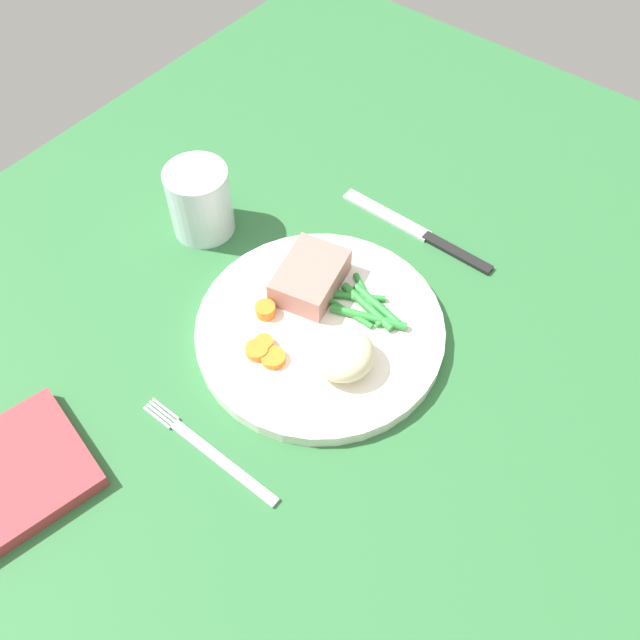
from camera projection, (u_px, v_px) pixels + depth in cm
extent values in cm
cube|color=#2D6B38|center=(295.00, 330.00, 74.78)|extent=(120.00, 90.00, 2.00)
cylinder|color=white|center=(320.00, 330.00, 72.59)|extent=(26.29, 26.29, 1.60)
cube|color=#B2756B|center=(310.00, 277.00, 73.83)|extent=(9.65, 7.87, 3.07)
ellipsoid|color=beige|center=(343.00, 354.00, 67.57)|extent=(6.40, 6.31, 3.87)
cylinder|color=orange|center=(267.00, 345.00, 69.95)|extent=(1.93, 1.93, 0.93)
cylinder|color=orange|center=(273.00, 358.00, 69.11)|extent=(2.53, 2.53, 0.81)
cylinder|color=orange|center=(265.00, 310.00, 72.34)|extent=(2.16, 2.16, 1.29)
cylinder|color=orange|center=(256.00, 350.00, 69.60)|extent=(2.39, 2.39, 0.94)
cylinder|color=orange|center=(265.00, 311.00, 72.35)|extent=(1.95, 1.95, 1.15)
cylinder|color=#2D8C38|center=(377.00, 305.00, 72.99)|extent=(2.19, 6.73, 0.90)
cylinder|color=#2D8C38|center=(356.00, 299.00, 73.63)|extent=(2.45, 6.46, 0.67)
cylinder|color=#2D8C38|center=(355.00, 296.00, 73.76)|extent=(4.12, 5.92, 0.72)
cylinder|color=#2D8C38|center=(346.00, 310.00, 72.71)|extent=(0.67, 6.89, 0.63)
cylinder|color=#2D8C38|center=(367.00, 307.00, 72.83)|extent=(2.43, 7.55, 0.89)
cylinder|color=#2D8C38|center=(368.00, 317.00, 72.03)|extent=(3.72, 8.03, 0.89)
cylinder|color=#2D8C38|center=(367.00, 300.00, 73.52)|extent=(4.59, 6.45, 0.71)
cube|color=silver|center=(223.00, 462.00, 64.41)|extent=(1.00, 13.00, 0.40)
cube|color=silver|center=(157.00, 418.00, 67.14)|extent=(0.24, 3.60, 0.40)
cube|color=silver|center=(160.00, 415.00, 67.33)|extent=(0.24, 3.60, 0.40)
cube|color=silver|center=(163.00, 412.00, 67.51)|extent=(0.24, 3.60, 0.40)
cube|color=silver|center=(166.00, 409.00, 67.70)|extent=(0.24, 3.60, 0.40)
cube|color=black|center=(457.00, 253.00, 79.73)|extent=(1.30, 9.00, 0.64)
cube|color=silver|center=(386.00, 215.00, 83.36)|extent=(1.70, 12.00, 0.40)
cylinder|color=silver|center=(200.00, 201.00, 79.00)|extent=(7.34, 7.34, 8.55)
cylinder|color=silver|center=(203.00, 215.00, 80.87)|extent=(6.75, 6.75, 3.95)
cube|color=#B2383D|center=(16.00, 472.00, 63.17)|extent=(14.87, 14.58, 1.63)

